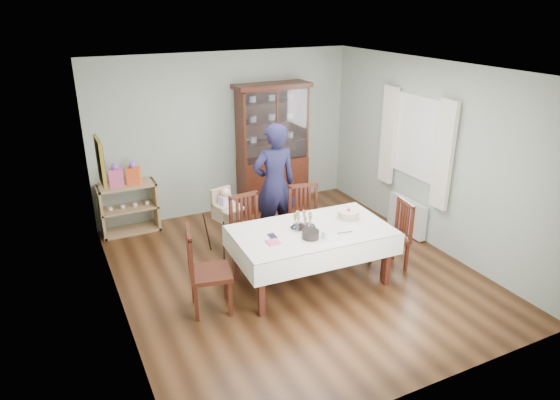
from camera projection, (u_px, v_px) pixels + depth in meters
floor at (294, 271)px, 6.82m from camera, size 5.00×5.00×0.00m
room_shell at (277, 141)px, 6.63m from camera, size 5.00×5.00×5.00m
dining_table at (311, 256)px, 6.43m from camera, size 2.05×1.23×0.76m
china_cabinet at (273, 145)px, 8.59m from camera, size 1.30×0.48×2.18m
sideboard at (129, 208)px, 7.86m from camera, size 0.90×0.38×0.80m
picture_frame at (100, 162)px, 5.97m from camera, size 0.04×0.48×0.58m
window at (418, 138)px, 7.40m from camera, size 0.04×1.02×1.22m
curtain_left at (444, 156)px, 6.89m from camera, size 0.07×0.30×1.55m
curtain_right at (388, 135)px, 7.93m from camera, size 0.07×0.30×1.55m
radiator at (407, 216)px, 7.84m from camera, size 0.10×0.80×0.55m
chair_far_left at (251, 246)px, 6.87m from camera, size 0.49×0.49×1.01m
chair_far_right at (306, 234)px, 7.21m from camera, size 0.54×0.54×1.01m
chair_end_left at (209, 286)px, 5.87m from camera, size 0.57×0.57×1.07m
chair_end_right at (390, 248)px, 6.85m from camera, size 0.49×0.49×0.96m
woman at (274, 185)px, 7.31m from camera, size 0.69×0.47×1.86m
high_chair at (227, 227)px, 7.25m from camera, size 0.54×0.54×0.99m
champagne_tray at (303, 224)px, 6.30m from camera, size 0.33×0.33×0.20m
birthday_cake at (348, 215)px, 6.57m from camera, size 0.32×0.32×0.22m
plate_stack_dark at (310, 234)px, 6.04m from camera, size 0.26×0.26×0.10m
plate_stack_white at (330, 234)px, 6.07m from camera, size 0.25×0.25×0.08m
napkin_stack at (273, 242)px, 5.93m from camera, size 0.15×0.15×0.02m
cutlery at (270, 237)px, 6.08m from camera, size 0.13×0.17×0.01m
cake_knife at (341, 233)px, 6.18m from camera, size 0.30×0.08×0.01m
gift_bag_pink at (116, 176)px, 7.58m from camera, size 0.22×0.17×0.37m
gift_bag_orange at (134, 173)px, 7.68m from camera, size 0.24×0.21×0.37m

